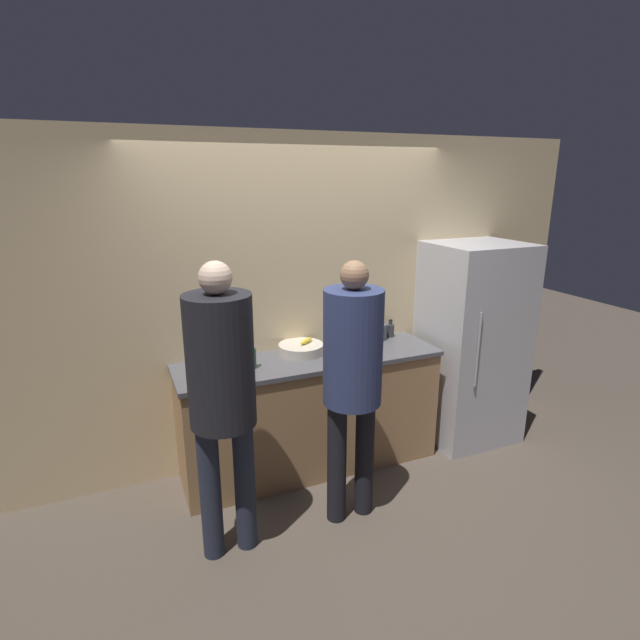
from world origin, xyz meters
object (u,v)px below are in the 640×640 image
object	(u,v)px
bottle_green	(252,357)
person_left	(222,384)
utensil_crock	(380,331)
bottle_dark	(390,330)
cup_white	(337,348)
person_center	(353,369)
fruit_bowl	(301,349)
bottle_red	(215,358)
refrigerator	(471,343)

from	to	relation	value
bottle_green	person_left	bearing A→B (deg)	-119.12
utensil_crock	bottle_green	bearing A→B (deg)	-169.31
bottle_dark	cup_white	distance (m)	0.65
person_left	bottle_green	distance (m)	0.74
utensil_crock	bottle_green	xyz separation A→B (m)	(-1.17, -0.22, 0.01)
utensil_crock	cup_white	world-z (taller)	utensil_crock
person_left	bottle_dark	xyz separation A→B (m)	(1.65, 0.89, -0.13)
person_center	bottle_green	world-z (taller)	person_center
person_center	utensil_crock	xyz separation A→B (m)	(0.69, 0.85, -0.08)
bottle_green	fruit_bowl	bearing A→B (deg)	19.45
person_center	utensil_crock	bearing A→B (deg)	51.18
utensil_crock	bottle_red	xyz separation A→B (m)	(-1.43, -0.17, 0.02)
person_left	bottle_green	world-z (taller)	person_left
refrigerator	person_left	world-z (taller)	person_left
utensil_crock	bottle_dark	distance (m)	0.12
refrigerator	person_center	bearing A→B (deg)	-157.31
cup_white	fruit_bowl	bearing A→B (deg)	152.56
bottle_dark	fruit_bowl	bearing A→B (deg)	-173.66
person_left	utensil_crock	size ratio (longest dim) A/B	6.06
refrigerator	bottle_red	world-z (taller)	refrigerator
bottle_dark	person_center	bearing A→B (deg)	-132.49
person_center	bottle_dark	world-z (taller)	person_center
person_center	bottle_red	distance (m)	1.01
bottle_green	bottle_red	size ratio (longest dim) A/B	0.90
person_left	bottle_red	xyz separation A→B (m)	(0.10, 0.69, -0.10)
bottle_green	cup_white	size ratio (longest dim) A/B	2.20
bottle_dark	utensil_crock	bearing A→B (deg)	-167.27
bottle_red	bottle_dark	xyz separation A→B (m)	(1.55, 0.20, -0.04)
person_left	bottle_red	distance (m)	0.70
bottle_red	cup_white	world-z (taller)	bottle_red
bottle_dark	cup_white	xyz separation A→B (m)	(-0.61, -0.22, -0.01)
person_center	utensil_crock	size ratio (longest dim) A/B	5.88
fruit_bowl	bottle_red	size ratio (longest dim) A/B	1.44
refrigerator	bottle_dark	bearing A→B (deg)	157.94
bottle_dark	person_left	bearing A→B (deg)	-151.66
refrigerator	bottle_green	bearing A→B (deg)	179.45
bottle_green	bottle_dark	bearing A→B (deg)	10.88
cup_white	bottle_red	bearing A→B (deg)	178.51
person_left	fruit_bowl	bearing A→B (deg)	45.13
fruit_bowl	bottle_red	distance (m)	0.70
fruit_bowl	refrigerator	bearing A→B (deg)	-6.45
utensil_crock	fruit_bowl	bearing A→B (deg)	-174.71
person_center	utensil_crock	world-z (taller)	person_center
refrigerator	person_center	xyz separation A→B (m)	(-1.47, -0.61, 0.22)
bottle_red	cup_white	xyz separation A→B (m)	(0.94, -0.02, -0.05)
refrigerator	fruit_bowl	xyz separation A→B (m)	(-1.52, 0.17, 0.11)
fruit_bowl	cup_white	xyz separation A→B (m)	(0.25, -0.13, 0.01)
utensil_crock	bottle_dark	xyz separation A→B (m)	(0.12, 0.03, -0.01)
person_left	cup_white	size ratio (longest dim) A/B	18.49
refrigerator	utensil_crock	world-z (taller)	refrigerator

